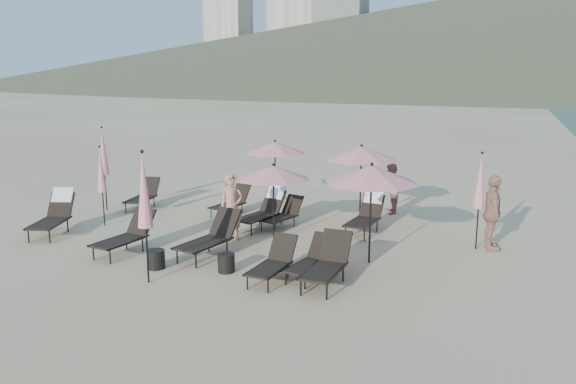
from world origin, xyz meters
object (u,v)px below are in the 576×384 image
at_px(lounger_10, 367,214).
at_px(umbrella_closed_0, 144,191).
at_px(umbrella_closed_2, 103,152).
at_px(lounger_9, 283,214).
at_px(lounger_3, 273,262).
at_px(umbrella_open_3, 361,153).
at_px(umbrella_open_0, 273,172).
at_px(umbrella_closed_3, 101,170).
at_px(beachgoer_a, 232,207).
at_px(side_table_0, 156,259).
at_px(side_table_1, 226,263).
at_px(lounger_0, 54,214).
at_px(lounger_4, 312,260).
at_px(lounger_8, 264,209).
at_px(umbrella_closed_1, 480,182).
at_px(lounger_1, 126,235).
at_px(lounger_6, 143,195).
at_px(beachgoer_c, 492,213).
at_px(lounger_2, 210,237).
at_px(lounger_7, 231,202).
at_px(umbrella_open_2, 275,148).
at_px(umbrella_open_1, 372,174).
at_px(lounger_5, 327,263).
at_px(beachgoer_b, 391,189).

relative_size(lounger_10, umbrella_closed_0, 0.64).
bearing_deg(umbrella_closed_2, lounger_9, 1.11).
bearing_deg(lounger_3, umbrella_open_3, 88.07).
xyz_separation_m(umbrella_open_0, umbrella_closed_3, (-5.28, -0.29, -0.22)).
height_order(umbrella_open_3, beachgoer_a, umbrella_open_3).
height_order(side_table_0, side_table_1, side_table_0).
bearing_deg(lounger_0, side_table_0, -37.72).
relative_size(lounger_4, umbrella_closed_3, 0.66).
bearing_deg(lounger_3, lounger_0, 174.18).
distance_m(lounger_8, umbrella_closed_1, 5.98).
bearing_deg(umbrella_closed_2, lounger_1, -45.36).
relative_size(lounger_6, beachgoer_c, 0.89).
relative_size(lounger_10, beachgoer_a, 1.01).
xyz_separation_m(lounger_8, beachgoer_c, (6.20, 0.12, 0.41)).
height_order(lounger_2, umbrella_closed_3, umbrella_closed_3).
bearing_deg(lounger_1, beachgoer_a, 52.89).
bearing_deg(lounger_1, lounger_7, 89.60).
bearing_deg(lounger_0, lounger_8, 8.52).
bearing_deg(umbrella_closed_2, umbrella_open_2, 27.94).
distance_m(lounger_2, umbrella_closed_3, 4.68).
bearing_deg(lounger_0, lounger_1, -33.27).
height_order(lounger_4, umbrella_open_2, umbrella_open_2).
xyz_separation_m(lounger_1, lounger_8, (2.17, 3.47, 0.07)).
bearing_deg(lounger_10, lounger_6, -175.46).
relative_size(umbrella_open_3, umbrella_closed_1, 0.95).
bearing_deg(lounger_6, umbrella_closed_0, -63.46).
xyz_separation_m(umbrella_closed_1, umbrella_closed_2, (-11.54, 0.03, 0.17)).
bearing_deg(lounger_3, lounger_6, 148.57).
bearing_deg(umbrella_open_1, lounger_2, -165.59).
height_order(lounger_9, side_table_0, lounger_9).
bearing_deg(beachgoer_a, lounger_10, -12.01).
bearing_deg(side_table_0, umbrella_closed_3, 144.00).
xyz_separation_m(umbrella_closed_1, beachgoer_c, (0.34, 0.07, -0.78)).
relative_size(lounger_10, umbrella_open_3, 0.77).
bearing_deg(umbrella_closed_2, lounger_2, -28.47).
height_order(side_table_0, beachgoer_a, beachgoer_a).
height_order(lounger_0, umbrella_open_2, umbrella_open_2).
xyz_separation_m(lounger_9, umbrella_open_2, (-1.29, 2.48, 1.58)).
distance_m(umbrella_open_3, umbrella_closed_3, 7.57).
relative_size(lounger_0, umbrella_open_3, 0.83).
relative_size(lounger_0, beachgoer_a, 1.10).
xyz_separation_m(lounger_9, umbrella_open_0, (0.33, -1.47, 1.47)).
bearing_deg(umbrella_open_3, lounger_5, -83.02).
xyz_separation_m(lounger_10, umbrella_closed_3, (-7.32, -2.16, 1.12)).
bearing_deg(lounger_2, umbrella_open_1, 24.91).
bearing_deg(beachgoer_a, lounger_9, 19.51).
bearing_deg(lounger_6, beachgoer_c, -13.32).
xyz_separation_m(umbrella_open_0, beachgoer_b, (2.22, 4.29, -1.06)).
distance_m(side_table_0, beachgoer_c, 8.28).
height_order(lounger_4, umbrella_open_3, umbrella_open_3).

